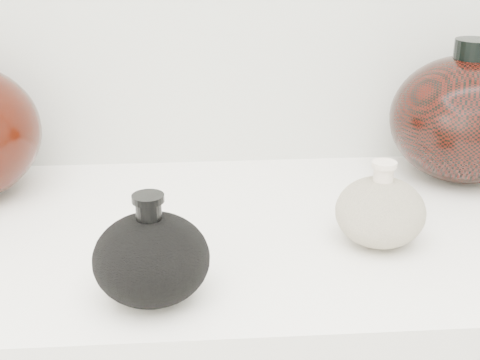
{
  "coord_description": "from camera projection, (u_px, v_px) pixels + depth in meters",
  "views": [
    {
      "loc": [
        -0.01,
        0.15,
        1.3
      ],
      "look_at": [
        0.04,
        0.92,
        0.98
      ],
      "focal_mm": 50.0,
      "sensor_mm": 36.0,
      "label": 1
    }
  ],
  "objects": [
    {
      "name": "black_gourd_vase",
      "position": [
        151.0,
        258.0,
        0.71
      ],
      "size": [
        0.16,
        0.16,
        0.12
      ],
      "color": "black",
      "rests_on": "display_counter"
    },
    {
      "name": "cream_gourd_vase",
      "position": [
        380.0,
        211.0,
        0.83
      ],
      "size": [
        0.14,
        0.14,
        0.11
      ],
      "color": "#BFA994",
      "rests_on": "display_counter"
    },
    {
      "name": "right_round_pot",
      "position": [
        465.0,
        118.0,
        1.02
      ],
      "size": [
        0.29,
        0.29,
        0.22
      ],
      "color": "black",
      "rests_on": "display_counter"
    }
  ]
}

